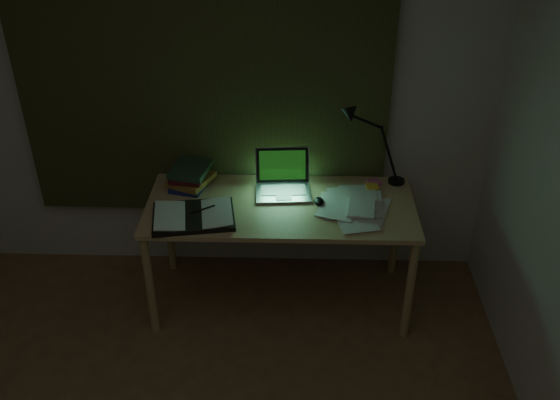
# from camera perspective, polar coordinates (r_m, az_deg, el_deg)

# --- Properties ---
(wall_back) EXTENTS (3.50, 0.00, 2.50)m
(wall_back) POSITION_cam_1_polar(r_m,az_deg,el_deg) (3.79, -6.91, 10.01)
(wall_back) COLOR beige
(wall_back) RESTS_ON ground
(curtain) EXTENTS (2.20, 0.06, 2.00)m
(curtain) POSITION_cam_1_polar(r_m,az_deg,el_deg) (3.69, -7.19, 12.65)
(curtain) COLOR #2E3118
(curtain) RESTS_ON wall_back
(desk) EXTENTS (1.57, 0.69, 0.71)m
(desk) POSITION_cam_1_polar(r_m,az_deg,el_deg) (3.83, 0.05, -4.93)
(desk) COLOR tan
(desk) RESTS_ON floor
(laptop) EXTENTS (0.35, 0.39, 0.23)m
(laptop) POSITION_cam_1_polar(r_m,az_deg,el_deg) (3.66, 0.31, 2.10)
(laptop) COLOR #B7B7BC
(laptop) RESTS_ON desk
(open_textbook) EXTENTS (0.50, 0.39, 0.04)m
(open_textbook) POSITION_cam_1_polar(r_m,az_deg,el_deg) (3.52, -7.91, -1.42)
(open_textbook) COLOR silver
(open_textbook) RESTS_ON desk
(book_stack) EXTENTS (0.26, 0.29, 0.13)m
(book_stack) POSITION_cam_1_polar(r_m,az_deg,el_deg) (3.81, -8.22, 2.16)
(book_stack) COLOR silver
(book_stack) RESTS_ON desk
(loose_papers) EXTENTS (0.43, 0.45, 0.02)m
(loose_papers) POSITION_cam_1_polar(r_m,az_deg,el_deg) (3.61, 6.62, -0.61)
(loose_papers) COLOR silver
(loose_papers) RESTS_ON desk
(mouse) EXTENTS (0.07, 0.10, 0.03)m
(mouse) POSITION_cam_1_polar(r_m,az_deg,el_deg) (3.63, 3.58, -0.12)
(mouse) COLOR black
(mouse) RESTS_ON desk
(sticky_yellow) EXTENTS (0.08, 0.08, 0.02)m
(sticky_yellow) POSITION_cam_1_polar(r_m,az_deg,el_deg) (3.82, 8.42, 1.19)
(sticky_yellow) COLOR yellow
(sticky_yellow) RESTS_ON desk
(sticky_pink) EXTENTS (0.09, 0.09, 0.01)m
(sticky_pink) POSITION_cam_1_polar(r_m,az_deg,el_deg) (3.87, 8.58, 1.60)
(sticky_pink) COLOR #E057A0
(sticky_pink) RESTS_ON desk
(desk_lamp) EXTENTS (0.39, 0.33, 0.54)m
(desk_lamp) POSITION_cam_1_polar(r_m,az_deg,el_deg) (3.78, 10.96, 5.10)
(desk_lamp) COLOR black
(desk_lamp) RESTS_ON desk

